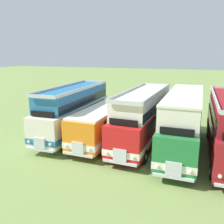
# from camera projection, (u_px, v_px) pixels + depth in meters

# --- Properties ---
(ground_plane) EXTENTS (200.00, 200.00, 0.00)m
(ground_plane) POSITION_uv_depth(u_px,v_px,m) (161.00, 146.00, 19.70)
(ground_plane) COLOR #7A934C
(bus_first_in_row) EXTENTS (2.85, 11.09, 4.52)m
(bus_first_in_row) POSITION_uv_depth(u_px,v_px,m) (75.00, 109.00, 22.23)
(bus_first_in_row) COLOR silver
(bus_first_in_row) RESTS_ON ground
(bus_second_in_row) EXTENTS (2.71, 10.05, 2.99)m
(bus_second_in_row) POSITION_uv_depth(u_px,v_px,m) (106.00, 120.00, 20.92)
(bus_second_in_row) COLOR orange
(bus_second_in_row) RESTS_ON ground
(bus_third_in_row) EXTENTS (2.93, 10.82, 4.52)m
(bus_third_in_row) POSITION_uv_depth(u_px,v_px,m) (143.00, 116.00, 19.92)
(bus_third_in_row) COLOR red
(bus_third_in_row) RESTS_ON ground
(bus_fourth_in_row) EXTENTS (2.63, 11.33, 4.49)m
(bus_fourth_in_row) POSITION_uv_depth(u_px,v_px,m) (183.00, 120.00, 18.41)
(bus_fourth_in_row) COLOR #237538
(bus_fourth_in_row) RESTS_ON ground
(rope_fence_line) EXTENTS (22.15, 0.08, 1.05)m
(rope_fence_line) POSITION_uv_depth(u_px,v_px,m) (175.00, 111.00, 28.69)
(rope_fence_line) COLOR #8C704C
(rope_fence_line) RESTS_ON ground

